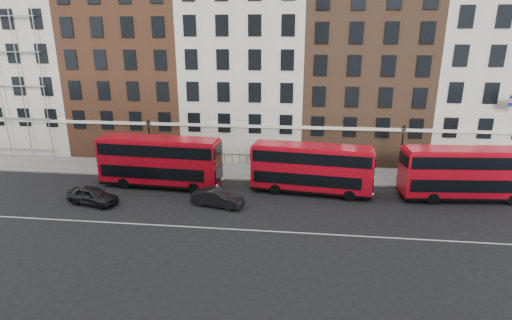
# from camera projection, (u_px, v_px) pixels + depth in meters

# --- Properties ---
(ground) EXTENTS (120.00, 120.00, 0.00)m
(ground) POSITION_uv_depth(u_px,v_px,m) (214.00, 216.00, 30.23)
(ground) COLOR black
(ground) RESTS_ON ground
(pavement) EXTENTS (80.00, 5.00, 0.15)m
(pavement) POSITION_uv_depth(u_px,v_px,m) (236.00, 171.00, 40.17)
(pavement) COLOR gray
(pavement) RESTS_ON ground
(kerb) EXTENTS (80.00, 0.30, 0.16)m
(kerb) POSITION_uv_depth(u_px,v_px,m) (232.00, 179.00, 37.80)
(kerb) COLOR gray
(kerb) RESTS_ON ground
(road_centre_line) EXTENTS (70.00, 0.12, 0.01)m
(road_centre_line) POSITION_uv_depth(u_px,v_px,m) (207.00, 228.00, 28.33)
(road_centre_line) COLOR white
(road_centre_line) RESTS_ON ground
(building_terrace) EXTENTS (64.00, 11.95, 22.00)m
(building_terrace) POSITION_uv_depth(u_px,v_px,m) (243.00, 63.00, 44.20)
(building_terrace) COLOR #B5AF9D
(building_terrace) RESTS_ON ground
(bus_b) EXTENTS (10.97, 3.30, 4.55)m
(bus_b) POSITION_uv_depth(u_px,v_px,m) (160.00, 161.00, 35.47)
(bus_b) COLOR #B30918
(bus_b) RESTS_ON ground
(bus_c) EXTENTS (10.41, 3.61, 4.29)m
(bus_c) POSITION_uv_depth(u_px,v_px,m) (311.00, 168.00, 34.01)
(bus_c) COLOR #B30918
(bus_c) RESTS_ON ground
(bus_d) EXTENTS (10.70, 3.43, 4.42)m
(bus_d) POSITION_uv_depth(u_px,v_px,m) (467.00, 173.00, 32.57)
(bus_d) COLOR #B30918
(bus_d) RESTS_ON ground
(car_rear) EXTENTS (4.55, 2.68, 1.45)m
(car_rear) POSITION_uv_depth(u_px,v_px,m) (93.00, 196.00, 32.20)
(car_rear) COLOR black
(car_rear) RESTS_ON ground
(car_front) EXTENTS (4.41, 2.36, 1.38)m
(car_front) POSITION_uv_depth(u_px,v_px,m) (217.00, 198.00, 31.87)
(car_front) COLOR black
(car_front) RESTS_ON ground
(lamp_post_left) EXTENTS (0.44, 0.44, 5.33)m
(lamp_post_left) POSITION_uv_depth(u_px,v_px,m) (150.00, 144.00, 38.70)
(lamp_post_left) COLOR black
(lamp_post_left) RESTS_ON pavement
(lamp_post_right) EXTENTS (0.44, 0.44, 5.33)m
(lamp_post_right) POSITION_uv_depth(u_px,v_px,m) (401.00, 151.00, 36.28)
(lamp_post_right) COLOR black
(lamp_post_right) RESTS_ON pavement
(iron_railings) EXTENTS (6.60, 0.06, 1.00)m
(iron_railings) POSITION_uv_depth(u_px,v_px,m) (240.00, 159.00, 42.09)
(iron_railings) COLOR black
(iron_railings) RESTS_ON pavement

